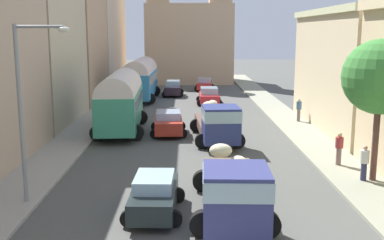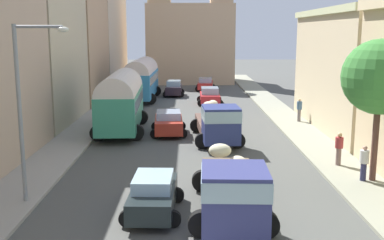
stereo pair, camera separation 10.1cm
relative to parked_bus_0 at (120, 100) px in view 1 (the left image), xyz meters
name	(u,v)px [view 1 (the left image)]	position (x,y,z in m)	size (l,w,h in m)	color
ground_plane	(191,117)	(4.67, 5.37, -2.18)	(154.00, 154.00, 0.00)	#4D4E4A
sidewalk_left	(98,117)	(-2.58, 5.37, -2.11)	(2.50, 70.00, 0.14)	#9B978E
sidewalk_right	(283,116)	(11.92, 5.37, -2.11)	(2.50, 70.00, 0.14)	gray
building_left_2	(32,27)	(-6.53, 3.11, 4.69)	(5.94, 10.25, 13.65)	beige
building_left_3	(77,32)	(-5.85, 13.68, 4.36)	(4.45, 9.66, 13.03)	tan
building_left_4	(95,34)	(-6.53, 25.88, 4.08)	(5.94, 14.11, 12.45)	beige
building_right_2	(349,70)	(15.24, 0.66, 1.87)	(4.56, 13.66, 8.06)	beige
distant_church	(189,35)	(4.67, 30.75, 3.97)	(11.06, 7.60, 18.16)	tan
parked_bus_0	(120,100)	(0.00, 0.00, 0.00)	(3.50, 8.35, 3.97)	#379471
parked_bus_1	(141,78)	(-0.13, 14.90, 0.01)	(3.47, 9.32, 4.00)	teal
cargo_truck_0	(233,188)	(5.98, -14.99, -0.93)	(3.11, 7.50, 2.38)	navy
cargo_truck_1	(217,122)	(6.19, -3.21, -0.89)	(3.16, 7.59, 2.46)	navy
car_0	(209,96)	(6.40, 11.97, -1.40)	(2.33, 3.95, 1.56)	red
car_1	(205,84)	(6.37, 22.29, -1.45)	(2.39, 3.97, 1.42)	red
car_2	(154,194)	(3.20, -14.24, -1.43)	(2.21, 3.81, 1.46)	black
car_3	(168,123)	(3.18, -0.80, -1.40)	(2.45, 3.88, 1.53)	#AD2E1E
car_4	(173,88)	(2.92, 17.69, -1.37)	(2.22, 3.74, 1.61)	#2A1F28
pedestrian_0	(364,162)	(12.14, -10.82, -1.21)	(0.47, 0.47, 1.71)	#2D2C4F
pedestrian_1	(339,148)	(11.82, -8.39, -1.18)	(0.47, 0.47, 1.76)	#7A5F59
pedestrian_3	(299,109)	(12.52, 2.93, -1.15)	(0.49, 0.49, 1.81)	slate
streetlamp_near	(27,99)	(-1.55, -13.19, 1.94)	(2.06, 0.28, 6.85)	gray
roadside_tree_1	(380,77)	(12.57, -10.78, 2.49)	(3.21, 3.21, 6.30)	brown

